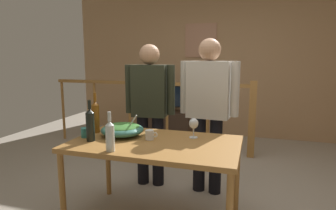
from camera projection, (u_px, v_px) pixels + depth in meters
The scene contains 16 objects.
ground_plane at pixel (196, 200), 2.95m from camera, with size 7.78×7.78×0.00m, color #9E9384.
back_wall at pixel (227, 60), 5.25m from camera, with size 5.98×0.10×2.81m, color tan.
framed_picture at pixel (201, 40), 5.28m from camera, with size 0.58×0.03×0.61m, color tan.
stair_railing at pixel (179, 106), 4.44m from camera, with size 3.33×0.10×1.13m.
tv_console at pixel (167, 123), 5.43m from camera, with size 0.90×0.40×0.45m, color #38281E.
flat_screen_tv at pixel (167, 97), 5.31m from camera, with size 0.63×0.12×0.50m.
serving_table at pixel (155, 149), 2.43m from camera, with size 1.41×0.83×0.75m.
salad_bowl at pixel (122, 129), 2.59m from camera, with size 0.39×0.39×0.20m.
wine_glass at pixel (194, 124), 2.51m from camera, with size 0.08×0.08×0.18m.
wine_bottle_clear at pixel (110, 135), 2.15m from camera, with size 0.07×0.07×0.30m.
wine_bottle_dark at pixel (90, 124), 2.41m from camera, with size 0.07×0.07×0.35m.
wine_bottle_amber at pixel (96, 116), 2.68m from camera, with size 0.07×0.07×0.38m.
mug_teal at pixel (86, 132), 2.55m from camera, with size 0.12×0.09×0.08m.
mug_white at pixel (150, 135), 2.47m from camera, with size 0.11×0.07×0.08m.
person_standing_left at pixel (150, 104), 3.19m from camera, with size 0.56×0.25×1.60m.
person_standing_right at pixel (209, 103), 2.99m from camera, with size 0.62×0.26×1.65m.
Camera 1 is at (0.53, -2.72, 1.45)m, focal length 30.54 mm.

